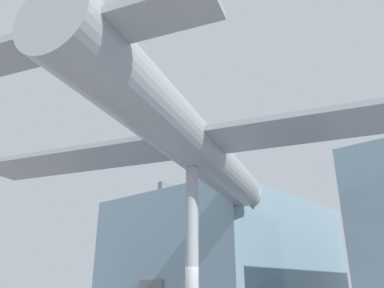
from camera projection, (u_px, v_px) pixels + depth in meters
name	position (u px, v px, depth m)	size (l,w,h in m)	color
glass_pavilion_left	(227.00, 260.00, 26.44)	(11.34, 14.52, 8.02)	#7593A3
support_pylon_central	(192.00, 255.00, 11.65)	(0.41, 0.41, 5.70)	#999EA3
suspended_airplane	(194.00, 146.00, 13.16)	(18.14, 15.55, 3.42)	#93999E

